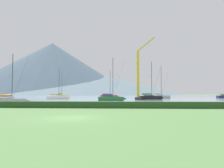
% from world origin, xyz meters
% --- Properties ---
extents(ground_plane, '(1000.00, 1000.00, 0.00)m').
position_xyz_m(ground_plane, '(0.00, 0.00, 0.00)').
color(ground_plane, '#517A42').
extents(harbor_water, '(320.00, 246.00, 0.00)m').
position_xyz_m(harbor_water, '(0.00, 137.00, 0.00)').
color(harbor_water, '#8499A8').
rests_on(harbor_water, ground_plane).
extents(hedge_line, '(80.00, 1.20, 0.86)m').
position_xyz_m(hedge_line, '(0.00, 11.00, 0.43)').
color(hedge_line, '#284C23').
rests_on(hedge_line, ground_plane).
extents(sailboat_slip_1, '(7.33, 4.07, 9.78)m').
position_xyz_m(sailboat_slip_1, '(-18.05, 22.15, 0.61)').
color(sailboat_slip_1, '#9E9EA3').
rests_on(sailboat_slip_1, harbor_water).
extents(sailboat_slip_2, '(8.49, 3.22, 11.42)m').
position_xyz_m(sailboat_slip_2, '(-25.31, 76.76, 0.70)').
color(sailboat_slip_2, gold).
rests_on(sailboat_slip_2, harbor_water).
extents(sailboat_slip_3, '(8.37, 3.85, 10.45)m').
position_xyz_m(sailboat_slip_3, '(-18.90, 53.12, 0.68)').
color(sailboat_slip_3, white).
rests_on(sailboat_slip_3, harbor_water).
extents(sailboat_slip_4, '(7.95, 2.88, 11.77)m').
position_xyz_m(sailboat_slip_4, '(0.74, 38.96, 0.67)').
color(sailboat_slip_4, '#236B38').
rests_on(sailboat_slip_4, harbor_water).
extents(sailboat_slip_6, '(8.87, 3.53, 12.52)m').
position_xyz_m(sailboat_slip_6, '(-2.57, 75.40, 0.74)').
color(sailboat_slip_6, red).
rests_on(sailboat_slip_6, harbor_water).
extents(sailboat_slip_8, '(8.79, 4.08, 12.42)m').
position_xyz_m(sailboat_slip_8, '(12.76, 50.45, 0.73)').
color(sailboat_slip_8, black).
rests_on(sailboat_slip_8, harbor_water).
extents(sailboat_slip_9, '(8.90, 4.63, 12.54)m').
position_xyz_m(sailboat_slip_9, '(18.36, 64.32, 0.74)').
color(sailboat_slip_9, '#9E9EA3').
rests_on(sailboat_slip_9, harbor_water).
extents(dock_crane, '(6.35, 2.00, 19.66)m').
position_xyz_m(dock_crane, '(8.76, 46.94, 6.80)').
color(dock_crane, '#333338').
rests_on(dock_crane, ground_plane).
extents(distant_hill_west_ridge, '(316.88, 316.88, 40.65)m').
position_xyz_m(distant_hill_west_ridge, '(-64.78, 320.60, 20.33)').
color(distant_hill_west_ridge, slate).
rests_on(distant_hill_west_ridge, ground_plane).
extents(distant_hill_central_peak, '(266.75, 266.75, 84.66)m').
position_xyz_m(distant_hill_central_peak, '(-113.52, 306.41, 42.33)').
color(distant_hill_central_peak, '#425666').
rests_on(distant_hill_central_peak, ground_plane).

